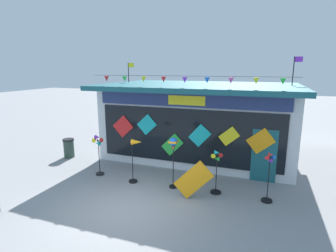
{
  "coord_description": "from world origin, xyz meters",
  "views": [
    {
      "loc": [
        3.76,
        -6.47,
        4.18
      ],
      "look_at": [
        0.1,
        3.51,
        1.88
      ],
      "focal_mm": 28.68,
      "sensor_mm": 36.0,
      "label": 1
    }
  ],
  "objects_px": {
    "wind_spinner_left": "(135,152)",
    "display_kite_on_ground": "(193,180)",
    "kite_shop_building": "(201,119)",
    "wind_spinner_center_left": "(173,149)",
    "wind_spinner_right": "(269,176)",
    "wind_spinner_far_left": "(98,149)",
    "wind_spinner_center_right": "(216,168)",
    "trash_bin": "(69,148)"
  },
  "relations": [
    {
      "from": "wind_spinner_center_left",
      "to": "display_kite_on_ground",
      "type": "height_order",
      "value": "wind_spinner_center_left"
    },
    {
      "from": "kite_shop_building",
      "to": "wind_spinner_center_left",
      "type": "height_order",
      "value": "kite_shop_building"
    },
    {
      "from": "wind_spinner_far_left",
      "to": "wind_spinner_center_right",
      "type": "xyz_separation_m",
      "value": [
        4.65,
        -0.02,
        -0.19
      ]
    },
    {
      "from": "wind_spinner_left",
      "to": "wind_spinner_right",
      "type": "bearing_deg",
      "value": 1.43
    },
    {
      "from": "display_kite_on_ground",
      "to": "wind_spinner_right",
      "type": "bearing_deg",
      "value": 15.06
    },
    {
      "from": "wind_spinner_center_left",
      "to": "trash_bin",
      "type": "relative_size",
      "value": 2.05
    },
    {
      "from": "wind_spinner_left",
      "to": "wind_spinner_center_right",
      "type": "xyz_separation_m",
      "value": [
        2.94,
        0.14,
        -0.29
      ]
    },
    {
      "from": "wind_spinner_right",
      "to": "trash_bin",
      "type": "bearing_deg",
      "value": 170.97
    },
    {
      "from": "wind_spinner_center_left",
      "to": "trash_bin",
      "type": "height_order",
      "value": "wind_spinner_center_left"
    },
    {
      "from": "kite_shop_building",
      "to": "wind_spinner_center_left",
      "type": "bearing_deg",
      "value": -89.68
    },
    {
      "from": "wind_spinner_left",
      "to": "wind_spinner_right",
      "type": "distance_m",
      "value": 4.6
    },
    {
      "from": "wind_spinner_far_left",
      "to": "display_kite_on_ground",
      "type": "xyz_separation_m",
      "value": [
        4.03,
        -0.66,
        -0.43
      ]
    },
    {
      "from": "wind_spinner_center_right",
      "to": "kite_shop_building",
      "type": "bearing_deg",
      "value": 110.38
    },
    {
      "from": "display_kite_on_ground",
      "to": "wind_spinner_center_left",
      "type": "bearing_deg",
      "value": 146.88
    },
    {
      "from": "wind_spinner_left",
      "to": "display_kite_on_ground",
      "type": "xyz_separation_m",
      "value": [
        2.32,
        -0.5,
        -0.53
      ]
    },
    {
      "from": "wind_spinner_far_left",
      "to": "trash_bin",
      "type": "distance_m",
      "value": 3.03
    },
    {
      "from": "kite_shop_building",
      "to": "wind_spinner_far_left",
      "type": "distance_m",
      "value": 5.2
    },
    {
      "from": "wind_spinner_far_left",
      "to": "wind_spinner_center_left",
      "type": "distance_m",
      "value": 3.16
    },
    {
      "from": "wind_spinner_center_right",
      "to": "trash_bin",
      "type": "xyz_separation_m",
      "value": [
        -7.28,
        1.39,
        -0.44
      ]
    },
    {
      "from": "wind_spinner_right",
      "to": "wind_spinner_far_left",
      "type": "bearing_deg",
      "value": 179.55
    },
    {
      "from": "kite_shop_building",
      "to": "trash_bin",
      "type": "height_order",
      "value": "kite_shop_building"
    },
    {
      "from": "wind_spinner_left",
      "to": "kite_shop_building",
      "type": "bearing_deg",
      "value": 71.75
    },
    {
      "from": "wind_spinner_far_left",
      "to": "display_kite_on_ground",
      "type": "height_order",
      "value": "wind_spinner_far_left"
    },
    {
      "from": "wind_spinner_center_right",
      "to": "trash_bin",
      "type": "height_order",
      "value": "wind_spinner_center_right"
    },
    {
      "from": "wind_spinner_far_left",
      "to": "display_kite_on_ground",
      "type": "relative_size",
      "value": 1.36
    },
    {
      "from": "wind_spinner_far_left",
      "to": "display_kite_on_ground",
      "type": "bearing_deg",
      "value": -9.29
    },
    {
      "from": "kite_shop_building",
      "to": "trash_bin",
      "type": "bearing_deg",
      "value": -154.53
    },
    {
      "from": "kite_shop_building",
      "to": "wind_spinner_center_right",
      "type": "relative_size",
      "value": 5.72
    },
    {
      "from": "wind_spinner_left",
      "to": "display_kite_on_ground",
      "type": "height_order",
      "value": "wind_spinner_left"
    },
    {
      "from": "kite_shop_building",
      "to": "wind_spinner_right",
      "type": "height_order",
      "value": "kite_shop_building"
    },
    {
      "from": "wind_spinner_center_left",
      "to": "wind_spinner_right",
      "type": "relative_size",
      "value": 1.12
    },
    {
      "from": "kite_shop_building",
      "to": "wind_spinner_left",
      "type": "height_order",
      "value": "kite_shop_building"
    },
    {
      "from": "wind_spinner_center_right",
      "to": "wind_spinner_far_left",
      "type": "bearing_deg",
      "value": 179.71
    },
    {
      "from": "wind_spinner_far_left",
      "to": "trash_bin",
      "type": "relative_size",
      "value": 1.83
    },
    {
      "from": "kite_shop_building",
      "to": "wind_spinner_center_left",
      "type": "xyz_separation_m",
      "value": [
        0.02,
        -4.18,
        -0.32
      ]
    },
    {
      "from": "kite_shop_building",
      "to": "wind_spinner_left",
      "type": "xyz_separation_m",
      "value": [
        -1.41,
        -4.27,
        -0.57
      ]
    },
    {
      "from": "wind_spinner_center_right",
      "to": "trash_bin",
      "type": "bearing_deg",
      "value": 169.17
    },
    {
      "from": "wind_spinner_far_left",
      "to": "display_kite_on_ground",
      "type": "distance_m",
      "value": 4.11
    },
    {
      "from": "wind_spinner_left",
      "to": "wind_spinner_center_left",
      "type": "relative_size",
      "value": 0.92
    },
    {
      "from": "wind_spinner_right",
      "to": "trash_bin",
      "type": "distance_m",
      "value": 9.04
    },
    {
      "from": "wind_spinner_right",
      "to": "display_kite_on_ground",
      "type": "height_order",
      "value": "wind_spinner_right"
    },
    {
      "from": "kite_shop_building",
      "to": "wind_spinner_center_right",
      "type": "xyz_separation_m",
      "value": [
        1.53,
        -4.13,
        -0.85
      ]
    }
  ]
}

